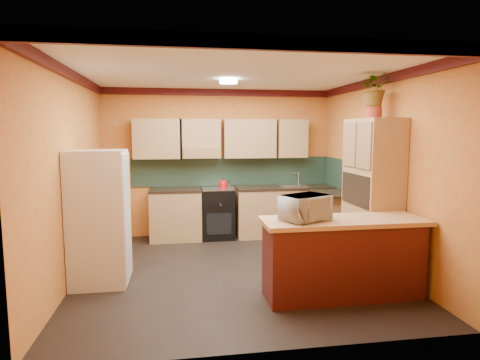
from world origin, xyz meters
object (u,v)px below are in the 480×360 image
Objects in this scene: base_cabinets_back at (251,213)px; fridge at (99,218)px; stove at (217,213)px; microwave at (305,208)px; pantry at (372,196)px; breakfast_bar at (343,260)px.

fridge is at bearing -139.46° from base_cabinets_back.
base_cabinets_back is 0.63m from stove.
fridge reaches higher than microwave.
pantry reaches higher than base_cabinets_back.
breakfast_bar is 0.79m from microwave.
breakfast_bar is (0.55, -2.87, 0.00)m from base_cabinets_back.
fridge is at bearing 178.18° from pantry.
stove is 0.51× the size of breakfast_bar.
breakfast_bar is at bearing -133.48° from pantry.
base_cabinets_back is 2.15× the size of fridge.
pantry is at bearing 6.19° from microwave.
stove reaches higher than breakfast_bar.
base_cabinets_back is 2.94m from microwave.
pantry is (3.60, -0.11, 0.20)m from fridge.
microwave reaches higher than base_cabinets_back.
pantry is at bearing -58.51° from base_cabinets_back.
pantry reaches higher than microwave.
microwave is at bearing -76.03° from stove.
breakfast_bar is (-0.73, -0.77, -0.61)m from pantry.
microwave is (0.09, -2.87, 0.63)m from base_cabinets_back.
base_cabinets_back is 1.74× the size of pantry.
stove is at bearing -180.00° from base_cabinets_back.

